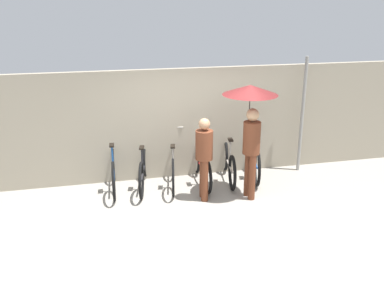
{
  "coord_description": "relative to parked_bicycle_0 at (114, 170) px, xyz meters",
  "views": [
    {
      "loc": [
        -1.71,
        -6.29,
        3.61
      ],
      "look_at": [
        0.0,
        1.16,
        1.0
      ],
      "focal_mm": 40.0,
      "sensor_mm": 36.0,
      "label": 1
    }
  ],
  "objects": [
    {
      "name": "parked_bicycle_2",
      "position": [
        1.18,
        -0.08,
        -0.01
      ],
      "size": [
        0.48,
        1.67,
        1.1
      ],
      "rotation": [
        0.0,
        0.0,
        1.39
      ],
      "color": "black",
      "rests_on": "ground"
    },
    {
      "name": "parked_bicycle_5",
      "position": [
        2.95,
        0.01,
        -0.01
      ],
      "size": [
        0.57,
        1.68,
        1.03
      ],
      "rotation": [
        0.0,
        0.0,
        1.33
      ],
      "color": "black",
      "rests_on": "ground"
    },
    {
      "name": "back_wall",
      "position": [
        1.47,
        0.42,
        0.75
      ],
      "size": [
        10.95,
        0.12,
        2.29
      ],
      "color": "gray",
      "rests_on": "ground"
    },
    {
      "name": "pedestrian_leading",
      "position": [
        1.63,
        -0.82,
        0.52
      ],
      "size": [
        0.32,
        0.32,
        1.58
      ],
      "rotation": [
        0.0,
        0.0,
        -0.06
      ],
      "color": "brown",
      "rests_on": "ground"
    },
    {
      "name": "parked_bicycle_3",
      "position": [
        1.77,
        -0.05,
        -0.03
      ],
      "size": [
        0.44,
        1.76,
        1.08
      ],
      "rotation": [
        0.0,
        0.0,
        1.54
      ],
      "color": "black",
      "rests_on": "ground"
    },
    {
      "name": "pedestrian_center",
      "position": [
        2.48,
        -0.87,
        1.29
      ],
      "size": [
        1.01,
        1.01,
        2.15
      ],
      "rotation": [
        0.0,
        0.0,
        0.11
      ],
      "color": "brown",
      "rests_on": "ground"
    },
    {
      "name": "awning_pole",
      "position": [
        4.02,
        0.1,
        0.85
      ],
      "size": [
        0.07,
        0.07,
        2.5
      ],
      "color": "gray",
      "rests_on": "ground"
    },
    {
      "name": "ground_plane",
      "position": [
        1.47,
        -1.66,
        -0.4
      ],
      "size": [
        30.0,
        30.0,
        0.0
      ],
      "primitive_type": "plane",
      "color": "gray"
    },
    {
      "name": "parked_bicycle_4",
      "position": [
        2.36,
        -0.03,
        -0.03
      ],
      "size": [
        0.47,
        1.74,
        1.04
      ],
      "rotation": [
        0.0,
        0.0,
        1.41
      ],
      "color": "black",
      "rests_on": "ground"
    },
    {
      "name": "parked_bicycle_1",
      "position": [
        0.59,
        0.0,
        -0.02
      ],
      "size": [
        0.52,
        1.78,
        1.01
      ],
      "rotation": [
        0.0,
        0.0,
        1.38
      ],
      "color": "black",
      "rests_on": "ground"
    },
    {
      "name": "parked_bicycle_0",
      "position": [
        0.0,
        0.0,
        0.0
      ],
      "size": [
        0.44,
        1.74,
        1.05
      ],
      "rotation": [
        0.0,
        0.0,
        1.52
      ],
      "color": "black",
      "rests_on": "ground"
    }
  ]
}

